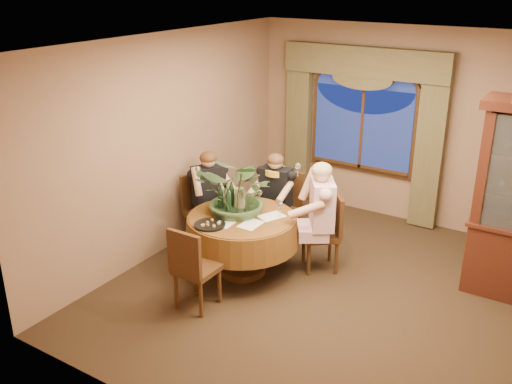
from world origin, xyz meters
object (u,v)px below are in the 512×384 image
Objects in this scene: chair_front_left at (197,267)px; wine_bottle_4 at (221,194)px; person_back at (209,198)px; chair_right at (321,233)px; wine_bottle_2 at (228,202)px; chair_back_right at (282,209)px; person_pink at (322,219)px; centerpiece_plant at (240,163)px; olive_bowl at (244,217)px; wine_bottle_0 at (221,198)px; dining_table at (242,244)px; person_scarf at (276,199)px; chair_back at (203,212)px; stoneware_vase at (240,199)px; wine_bottle_1 at (231,194)px; wine_bottle_3 at (228,199)px.

wine_bottle_4 reaches higher than chair_front_left.
chair_front_left is 1.57m from person_back.
chair_right is 1.20m from wine_bottle_2.
person_back is (-0.82, -0.55, 0.18)m from chair_back_right.
chair_right is 1.66m from chair_front_left.
wine_bottle_2 is at bearing 87.13° from person_pink.
centerpiece_plant is 7.83× the size of olive_bowl.
chair_right is at bearing 153.03° from chair_back_right.
person_pink is at bearing 25.31° from wine_bottle_0.
chair_front_left is at bearing -89.84° from dining_table.
person_pink reaches higher than wine_bottle_2.
person_scarf is 1.15× the size of centerpiece_plant.
chair_back is at bearing 147.91° from wine_bottle_0.
dining_table is at bearing 143.50° from olive_bowl.
person_pink is 4.30× the size of wine_bottle_4.
chair_back reaches higher than dining_table.
centerpiece_plant is (0.05, -0.07, 0.49)m from stoneware_vase.
wine_bottle_0 is at bearing 162.38° from wine_bottle_2.
stoneware_vase is 0.14m from wine_bottle_1.
centerpiece_plant is at bearing -52.76° from stoneware_vase.
wine_bottle_0 reaches higher than olive_bowl.
chair_right is 0.75× the size of person_scarf.
person_pink is (0.80, -0.46, 0.23)m from chair_back_right.
olive_bowl is at bearing 94.39° from person_pink.
person_back is at bearing 154.41° from centerpiece_plant.
olive_bowl is 0.43× the size of wine_bottle_3.
chair_right is 1.33m from centerpiece_plant.
wine_bottle_1 is at bearing 169.36° from stoneware_vase.
person_back is 1.01m from olive_bowl.
wine_bottle_1 is 1.00× the size of wine_bottle_2.
wine_bottle_4 is at bearing 159.67° from olive_bowl.
chair_back_right is at bearing 26.71° from person_pink.
wine_bottle_1 is at bearing 107.49° from wine_bottle_3.
person_scarf is 0.90m from wine_bottle_4.
centerpiece_plant reaches higher than chair_back.
person_back is at bearing 57.57° from chair_right.
person_pink is 0.96m from person_scarf.
person_pink is 1.13m from wine_bottle_2.
person_back is 0.89m from person_scarf.
wine_bottle_0 is (-0.31, -0.98, 0.44)m from chair_back_right.
dining_table is 9.79× the size of olive_bowl.
person_scarf is at bearing 80.40° from wine_bottle_3.
wine_bottle_1 is (0.55, -0.26, 0.26)m from person_back.
chair_front_left is 2.91× the size of wine_bottle_3.
dining_table is at bearing 90.00° from person_pink.
centerpiece_plant is 3.36× the size of wine_bottle_2.
person_pink is 4.30× the size of wine_bottle_1.
wine_bottle_3 reaches higher than chair_back_right.
wine_bottle_2 reaches higher than stoneware_vase.
olive_bowl is (0.06, -1.03, 0.29)m from chair_back_right.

